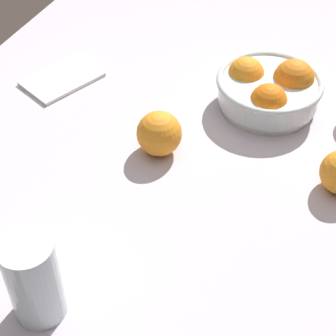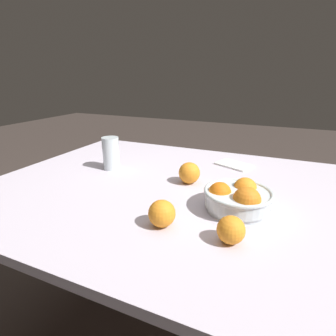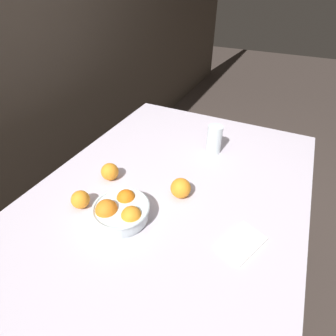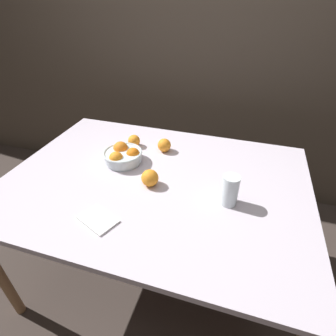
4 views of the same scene
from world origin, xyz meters
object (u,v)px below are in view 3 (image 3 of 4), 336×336
at_px(juice_glass, 214,140).
at_px(orange_loose_front, 110,172).
at_px(orange_loose_near_bowl, 80,200).
at_px(orange_loose_aside, 181,188).
at_px(fruit_bowl, 121,211).

height_order(juice_glass, orange_loose_front, juice_glass).
distance_m(juice_glass, orange_loose_near_bowl, 0.69).
height_order(orange_loose_front, orange_loose_aside, orange_loose_aside).
distance_m(juice_glass, orange_loose_aside, 0.38).
bearing_deg(orange_loose_near_bowl, juice_glass, -29.93).
bearing_deg(juice_glass, orange_loose_near_bowl, 150.07).
xyz_separation_m(orange_loose_near_bowl, orange_loose_aside, (0.22, -0.33, 0.01)).
distance_m(fruit_bowl, orange_loose_near_bowl, 0.18).
bearing_deg(orange_loose_near_bowl, orange_loose_aside, -55.59).
height_order(orange_loose_near_bowl, orange_loose_front, orange_loose_front).
xyz_separation_m(juice_glass, orange_loose_front, (-0.41, 0.34, -0.03)).
xyz_separation_m(fruit_bowl, juice_glass, (0.59, -0.17, 0.02)).
relative_size(orange_loose_near_bowl, orange_loose_front, 0.93).
bearing_deg(orange_loose_aside, orange_loose_near_bowl, 124.41).
height_order(fruit_bowl, orange_loose_near_bowl, fruit_bowl).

